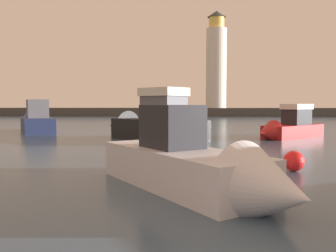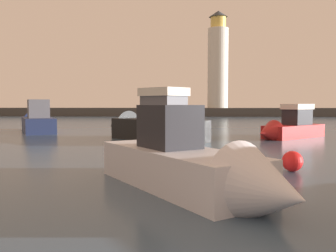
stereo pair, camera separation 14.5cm
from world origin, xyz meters
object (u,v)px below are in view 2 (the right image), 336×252
at_px(motorboat_4, 197,168).
at_px(motorboat_0, 288,127).
at_px(lighthouse, 218,62).
at_px(mooring_buoy, 292,161).
at_px(motorboat_1, 149,123).
at_px(motorboat_2, 37,122).

bearing_deg(motorboat_4, motorboat_0, 66.91).
height_order(lighthouse, mooring_buoy, lighthouse).
distance_m(lighthouse, motorboat_4, 62.22).
xyz_separation_m(motorboat_0, motorboat_1, (-9.80, -1.38, 0.37)).
bearing_deg(mooring_buoy, lighthouse, 87.85).
xyz_separation_m(motorboat_0, motorboat_4, (-6.93, -16.25, -0.04)).
relative_size(lighthouse, mooring_buoy, 25.18).
relative_size(lighthouse, motorboat_0, 3.06).
height_order(motorboat_1, motorboat_4, motorboat_1).
bearing_deg(mooring_buoy, motorboat_2, 133.19).
relative_size(motorboat_1, motorboat_2, 0.98).
bearing_deg(lighthouse, motorboat_1, -100.49).
relative_size(motorboat_1, mooring_buoy, 10.94).
distance_m(motorboat_0, motorboat_1, 9.90).
bearing_deg(motorboat_4, motorboat_1, 100.94).
distance_m(lighthouse, motorboat_2, 44.98).
bearing_deg(lighthouse, motorboat_4, -95.32).
height_order(motorboat_1, mooring_buoy, motorboat_1).
height_order(lighthouse, motorboat_1, lighthouse).
xyz_separation_m(motorboat_1, mooring_buoy, (6.40, -11.42, -0.76)).
bearing_deg(motorboat_0, motorboat_4, -113.09).
height_order(motorboat_1, motorboat_2, motorboat_1).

